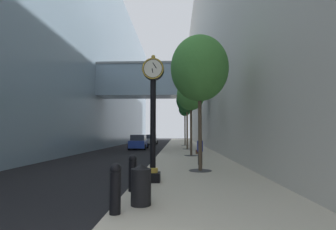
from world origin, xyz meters
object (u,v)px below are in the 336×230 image
(bollard_nearest, at_px, (115,187))
(pedestrian_walking, at_px, (200,150))
(trash_bin, at_px, (141,184))
(street_tree_mid_far, at_px, (187,100))
(street_tree_mid_near, at_px, (191,95))
(street_tree_far, at_px, (185,109))
(car_blue_near, at_px, (139,142))
(street_clock, at_px, (153,111))
(car_silver_mid, at_px, (151,140))
(street_tree_near, at_px, (199,69))
(bollard_second, at_px, (133,172))

(bollard_nearest, distance_m, pedestrian_walking, 9.42)
(trash_bin, bearing_deg, street_tree_mid_far, 84.67)
(street_tree_mid_near, bearing_deg, bollard_nearest, -99.81)
(pedestrian_walking, bearing_deg, street_tree_far, 90.53)
(bollard_nearest, height_order, car_blue_near, car_blue_near)
(street_tree_far, xyz_separation_m, pedestrian_walking, (0.20, -21.70, -4.33))
(trash_bin, bearing_deg, street_clock, 89.83)
(street_tree_far, bearing_deg, car_silver_mid, 137.12)
(bollard_nearest, distance_m, car_silver_mid, 35.85)
(bollard_nearest, distance_m, car_blue_near, 24.60)
(car_blue_near, bearing_deg, street_tree_near, -72.17)
(street_tree_mid_far, bearing_deg, street_tree_near, -90.00)
(street_tree_mid_near, xyz_separation_m, street_tree_mid_far, (0.00, 8.03, 0.54))
(bollard_nearest, xyz_separation_m, car_blue_near, (-3.18, 24.39, 0.09))
(bollard_nearest, relative_size, street_tree_far, 0.18)
(bollard_second, height_order, pedestrian_walking, pedestrian_walking)
(bollard_second, relative_size, car_blue_near, 0.25)
(street_tree_mid_near, relative_size, street_tree_mid_far, 0.91)
(street_tree_mid_far, bearing_deg, car_silver_mid, 112.52)
(trash_bin, bearing_deg, pedestrian_walking, 74.81)
(bollard_second, distance_m, street_tree_mid_near, 13.37)
(trash_bin, distance_m, pedestrian_walking, 8.58)
(street_tree_near, height_order, pedestrian_walking, street_tree_near)
(street_clock, xyz_separation_m, street_tree_mid_far, (2.04, 18.89, 2.78))
(street_tree_mid_far, distance_m, street_tree_far, 8.03)
(bollard_nearest, bearing_deg, bollard_second, 90.00)
(street_clock, xyz_separation_m, trash_bin, (-0.01, -3.05, -2.14))
(street_clock, height_order, street_tree_mid_near, street_tree_mid_near)
(street_tree_mid_near, bearing_deg, street_tree_mid_far, 90.00)
(street_tree_far, bearing_deg, car_blue_near, -132.16)
(street_tree_far, bearing_deg, street_tree_mid_far, -90.00)
(street_tree_mid_far, distance_m, car_blue_near, 7.64)
(street_tree_mid_far, bearing_deg, bollard_second, -97.07)
(bollard_nearest, height_order, street_tree_mid_near, street_tree_mid_near)
(bollard_second, xyz_separation_m, car_silver_mid, (-2.88, 33.48, 0.05))
(bollard_nearest, relative_size, street_tree_mid_near, 0.18)
(bollard_nearest, bearing_deg, car_blue_near, 97.43)
(street_tree_mid_near, height_order, pedestrian_walking, street_tree_mid_near)
(street_tree_mid_near, bearing_deg, car_silver_mid, 104.40)
(bollard_nearest, bearing_deg, car_silver_mid, 94.60)
(street_tree_mid_near, relative_size, street_tree_far, 0.99)
(street_tree_mid_near, bearing_deg, pedestrian_walking, -87.97)
(car_silver_mid, bearing_deg, street_clock, -83.97)
(bollard_second, relative_size, car_silver_mid, 0.28)
(bollard_nearest, relative_size, car_blue_near, 0.25)
(bollard_nearest, height_order, street_tree_near, street_tree_near)
(street_tree_mid_near, xyz_separation_m, pedestrian_walking, (0.20, -5.65, -4.08))
(street_tree_far, height_order, pedestrian_walking, street_tree_far)
(street_tree_near, bearing_deg, street_tree_mid_near, 90.00)
(bollard_second, bearing_deg, street_tree_mid_far, 82.93)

